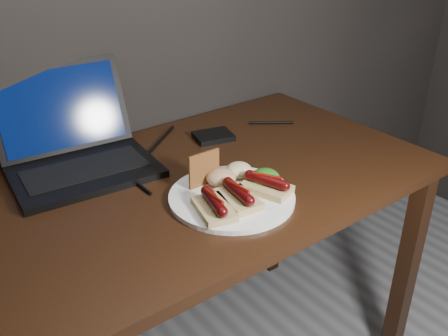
% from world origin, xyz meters
% --- Properties ---
extents(desk, '(1.40, 0.70, 0.75)m').
position_xyz_m(desk, '(0.00, 1.38, 0.66)').
color(desk, black).
rests_on(desk, ground).
extents(laptop, '(0.38, 0.36, 0.25)m').
position_xyz_m(laptop, '(-0.12, 1.62, 0.80)').
color(laptop, black).
rests_on(laptop, desk).
extents(hard_drive, '(0.13, 0.11, 0.02)m').
position_xyz_m(hard_drive, '(0.26, 1.55, 0.76)').
color(hard_drive, black).
rests_on(hard_drive, desk).
extents(desk_cables, '(1.01, 0.32, 0.01)m').
position_xyz_m(desk_cables, '(-0.01, 1.54, 0.75)').
color(desk_cables, black).
rests_on(desk_cables, desk).
extents(plate, '(0.32, 0.32, 0.01)m').
position_xyz_m(plate, '(0.09, 1.24, 0.76)').
color(plate, white).
rests_on(plate, desk).
extents(bread_sausage_left, '(0.10, 0.13, 0.04)m').
position_xyz_m(bread_sausage_left, '(0.02, 1.21, 0.78)').
color(bread_sausage_left, tan).
rests_on(bread_sausage_left, plate).
extents(bread_sausage_center, '(0.09, 0.12, 0.04)m').
position_xyz_m(bread_sausage_center, '(0.09, 1.21, 0.78)').
color(bread_sausage_center, tan).
rests_on(bread_sausage_center, plate).
extents(bread_sausage_right, '(0.10, 0.13, 0.04)m').
position_xyz_m(bread_sausage_right, '(0.17, 1.21, 0.78)').
color(bread_sausage_right, tan).
rests_on(bread_sausage_right, plate).
extents(crispbread, '(0.09, 0.01, 0.08)m').
position_xyz_m(crispbread, '(0.07, 1.32, 0.80)').
color(crispbread, '#A35E2C').
rests_on(crispbread, plate).
extents(salad_greens, '(0.07, 0.07, 0.04)m').
position_xyz_m(salad_greens, '(0.19, 1.23, 0.78)').
color(salad_greens, '#185B12').
rests_on(salad_greens, plate).
extents(salsa_mound, '(0.07, 0.07, 0.04)m').
position_xyz_m(salsa_mound, '(0.10, 1.30, 0.78)').
color(salsa_mound, '#982C0F').
rests_on(salsa_mound, plate).
extents(coleslaw_mound, '(0.06, 0.06, 0.04)m').
position_xyz_m(coleslaw_mound, '(0.16, 1.30, 0.78)').
color(coleslaw_mound, '#EDE3CD').
rests_on(coleslaw_mound, plate).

